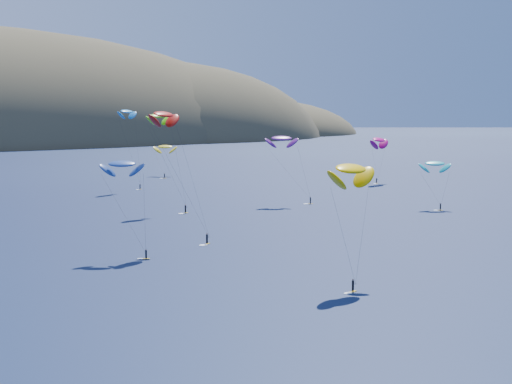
{
  "coord_description": "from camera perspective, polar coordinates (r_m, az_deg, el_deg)",
  "views": [
    {
      "loc": [
        -86.02,
        -50.29,
        27.1
      ],
      "look_at": [
        -5.18,
        80.0,
        9.0
      ],
      "focal_mm": 50.0,
      "sensor_mm": 36.0,
      "label": 1
    }
  ],
  "objects": [
    {
      "name": "kitesurfer_11",
      "position": [
        290.21,
        -7.28,
        3.61
      ],
      "size": [
        11.43,
        16.59,
        14.16
      ],
      "rotation": [
        0.0,
        0.0,
        -0.62
      ],
      "color": "yellow",
      "rests_on": "ground"
    },
    {
      "name": "kitesurfer_5",
      "position": [
        199.83,
        14.11,
        2.22
      ],
      "size": [
        9.12,
        9.32,
        14.44
      ],
      "rotation": [
        0.0,
        0.0,
        -0.56
      ],
      "color": "yellow",
      "rests_on": "ground"
    },
    {
      "name": "kitesurfer_3",
      "position": [
        189.95,
        -7.79,
        6.03
      ],
      "size": [
        8.79,
        12.04,
        27.31
      ],
      "rotation": [
        0.0,
        0.0,
        0.3
      ],
      "color": "yellow",
      "rests_on": "ground"
    },
    {
      "name": "kitesurfer_4",
      "position": [
        242.03,
        -10.3,
        6.35
      ],
      "size": [
        9.2,
        7.68,
        28.33
      ],
      "rotation": [
        0.0,
        0.0,
        0.5
      ],
      "color": "yellow",
      "rests_on": "ground"
    },
    {
      "name": "kitesurfer_2",
      "position": [
        111.99,
        7.59,
        1.86
      ],
      "size": [
        11.2,
        10.27,
        20.6
      ],
      "rotation": [
        0.0,
        0.0,
        0.26
      ],
      "color": "yellow",
      "rests_on": "ground"
    },
    {
      "name": "kitesurfer_6",
      "position": [
        203.13,
        2.07,
        4.31
      ],
      "size": [
        11.52,
        10.59,
        21.11
      ],
      "rotation": [
        0.0,
        0.0,
        -0.43
      ],
      "color": "yellow",
      "rests_on": "ground"
    },
    {
      "name": "kitesurfer_9",
      "position": [
        142.0,
        -7.39,
        6.15
      ],
      "size": [
        12.34,
        9.28,
        28.25
      ],
      "rotation": [
        0.0,
        0.0,
        0.52
      ],
      "color": "yellow",
      "rests_on": "ground"
    },
    {
      "name": "kitesurfer_8",
      "position": [
        263.19,
        9.8,
        4.15
      ],
      "size": [
        12.43,
        9.26,
        18.83
      ],
      "rotation": [
        0.0,
        0.0,
        0.4
      ],
      "color": "yellow",
      "rests_on": "ground"
    },
    {
      "name": "kitesurfer_10",
      "position": [
        133.33,
        -10.66,
        2.22
      ],
      "size": [
        8.52,
        10.01,
        19.08
      ],
      "rotation": [
        0.0,
        0.0,
        -0.48
      ],
      "color": "yellow",
      "rests_on": "ground"
    }
  ]
}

